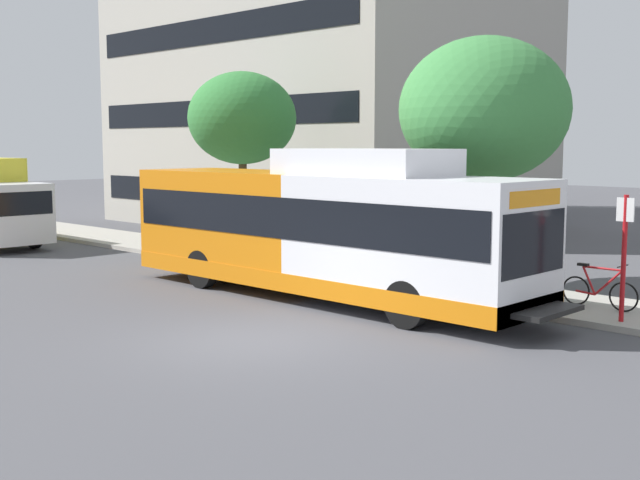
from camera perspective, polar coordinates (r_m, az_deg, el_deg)
The scene contains 8 objects.
ground_plane at distance 22.20m, azimuth -18.51°, elevation -3.30°, with size 120.00×120.00×0.00m, color #4C4C51.
sidewalk_curb at distance 24.63m, azimuth -1.68°, elevation -1.82°, with size 3.00×56.00×0.14m, color #A8A399.
transit_bus at distance 19.55m, azimuth 0.12°, elevation 0.77°, with size 2.58×12.25×3.65m.
bus_stop_sign_pole at distance 17.46m, azimuth 20.70°, elevation -0.56°, with size 0.10×0.36×2.60m.
bicycle_parked at distance 18.85m, azimuth 19.15°, elevation -3.33°, with size 0.52×1.76×1.02m.
street_tree_near_stop at distance 21.44m, azimuth 11.51°, elevation 9.00°, with size 4.38×4.38×6.36m.
street_tree_mid_block at distance 27.70m, azimuth -5.53°, elevation 8.54°, with size 3.67×3.67×6.06m.
lattice_comm_tower at distance 52.41m, azimuth -8.71°, elevation 13.83°, with size 1.10×1.10×30.73m.
Camera 1 is at (-9.97, -11.48, 3.74)m, focal length 45.28 mm.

